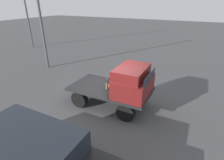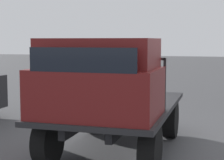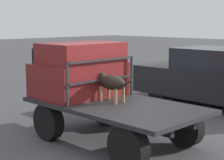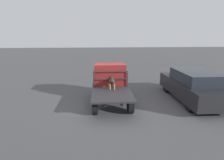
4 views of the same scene
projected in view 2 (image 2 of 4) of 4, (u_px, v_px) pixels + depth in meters
ground_plane at (117, 149)px, 6.61m from camera, size 80.00×80.00×0.00m
flatbed_truck at (117, 117)px, 6.55m from camera, size 3.54×1.91×0.81m
truck_cab at (98, 79)px, 5.47m from camera, size 1.30×1.79×1.14m
truck_headboard at (111, 74)px, 6.13m from camera, size 0.04×1.79×0.84m
dog at (111, 83)px, 6.32m from camera, size 1.06×0.29×0.65m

